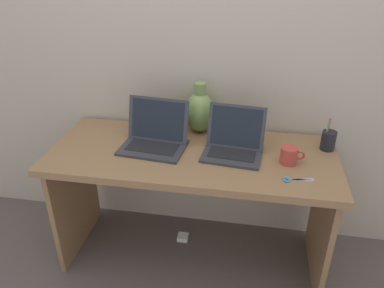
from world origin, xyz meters
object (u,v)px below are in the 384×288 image
at_px(green_vase, 200,111).
at_px(power_brick, 183,237).
at_px(laptop_right, 234,141).
at_px(scissors, 292,180).
at_px(pen_cup, 328,140).
at_px(coffee_mug, 289,155).
at_px(laptop_left, 155,135).

height_order(green_vase, power_brick, green_vase).
distance_m(laptop_right, scissors, 0.38).
bearing_deg(scissors, pen_cup, 59.40).
relative_size(pen_cup, power_brick, 2.58).
height_order(coffee_mug, pen_cup, pen_cup).
xyz_separation_m(laptop_right, pen_cup, (0.50, 0.12, -0.01)).
xyz_separation_m(green_vase, power_brick, (-0.08, -0.14, -0.86)).
height_order(laptop_right, scissors, laptop_right).
bearing_deg(power_brick, scissors, -27.33).
height_order(laptop_right, coffee_mug, laptop_right).
bearing_deg(pen_cup, laptop_left, -172.93).
bearing_deg(scissors, power_brick, 152.67).
bearing_deg(laptop_right, coffee_mug, -12.72).
distance_m(laptop_left, scissors, 0.77).
xyz_separation_m(laptop_left, green_vase, (0.21, 0.22, 0.06)).
distance_m(scissors, power_brick, 1.01).
height_order(green_vase, scissors, green_vase).
bearing_deg(pen_cup, power_brick, -177.68).
bearing_deg(laptop_left, coffee_mug, -5.41).
height_order(green_vase, pen_cup, green_vase).
distance_m(pen_cup, power_brick, 1.13).
bearing_deg(power_brick, green_vase, 58.98).
distance_m(coffee_mug, power_brick, 0.99).
xyz_separation_m(laptop_left, scissors, (0.74, -0.23, -0.06)).
bearing_deg(pen_cup, coffee_mug, -139.48).
relative_size(green_vase, pen_cup, 1.67).
bearing_deg(coffee_mug, laptop_left, 174.59).
bearing_deg(laptop_right, scissors, -36.96).
bearing_deg(laptop_left, laptop_right, -0.46).
height_order(scissors, power_brick, scissors).
bearing_deg(coffee_mug, power_brick, 165.62).
distance_m(coffee_mug, pen_cup, 0.28).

